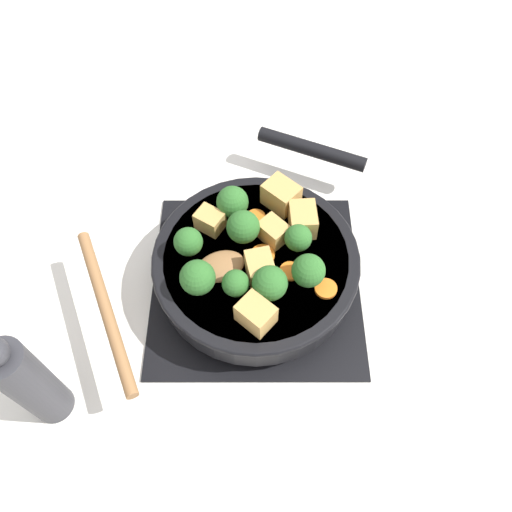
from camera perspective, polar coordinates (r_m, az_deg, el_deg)
ground_plane at (r=0.76m, az=-0.00°, el=-3.03°), size 2.40×2.40×0.00m
front_burner_grate at (r=0.75m, az=-0.00°, el=-2.58°), size 0.31×0.31×0.03m
skillet_pan at (r=0.71m, az=0.10°, el=-0.70°), size 0.41×0.33×0.05m
wooden_spoon at (r=0.67m, az=-11.45°, el=-3.87°), size 0.23×0.24×0.02m
tofu_cube_center_large at (r=0.66m, az=0.47°, el=-1.39°), size 0.05×0.04×0.03m
tofu_cube_near_handle at (r=0.71m, az=5.36°, el=4.17°), size 0.05×0.04×0.04m
tofu_cube_east_chunk at (r=0.70m, az=2.00°, el=2.81°), size 0.05×0.05×0.03m
tofu_cube_west_chunk at (r=0.73m, az=2.90°, el=6.95°), size 0.06×0.06×0.04m
tofu_cube_back_piece at (r=0.63m, az=-0.09°, el=-6.65°), size 0.06×0.06×0.04m
tofu_cube_front_piece at (r=0.71m, az=-5.27°, el=4.07°), size 0.05×0.05×0.03m
broccoli_floret_near_spoon at (r=0.65m, az=6.03°, el=-1.69°), size 0.04×0.04×0.05m
broccoli_floret_center_top at (r=0.71m, az=-2.69°, el=6.17°), size 0.05×0.05×0.05m
broccoli_floret_east_rim at (r=0.68m, az=4.86°, el=2.06°), size 0.04×0.04×0.05m
broccoli_floret_west_rim at (r=0.64m, az=-2.33°, el=-3.16°), size 0.04×0.04×0.04m
broccoli_floret_north_edge at (r=0.68m, az=-1.46°, el=3.33°), size 0.05×0.05×0.05m
broccoli_floret_south_cluster at (r=0.64m, az=1.61°, el=-3.14°), size 0.05×0.05×0.05m
broccoli_floret_mid_floret at (r=0.64m, az=-6.67°, el=-2.48°), size 0.05×0.05×0.05m
broccoli_floret_small_inner at (r=0.68m, az=-7.73°, el=1.60°), size 0.04×0.04×0.05m
carrot_slice_orange_thin at (r=0.67m, az=8.00°, el=-3.72°), size 0.03×0.03×0.01m
carrot_slice_near_center at (r=0.68m, az=3.93°, el=-1.74°), size 0.03×0.03×0.01m
carrot_slice_edge_slice at (r=0.73m, az=-0.27°, el=4.42°), size 0.03×0.03×0.01m
carrot_slice_under_broccoli at (r=0.69m, az=0.77°, el=0.30°), size 0.03×0.03×0.01m
pepper_mill at (r=0.65m, az=-24.55°, el=-12.97°), size 0.05×0.05×0.20m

